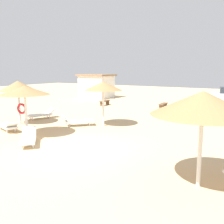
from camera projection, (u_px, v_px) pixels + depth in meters
ground_plane at (76, 149)px, 11.00m from camera, size 80.00×80.00×0.00m
parasol_0 at (25, 90)px, 12.58m from camera, size 2.52×2.52×2.63m
parasol_1 at (18, 86)px, 15.53m from camera, size 2.26×2.26×2.74m
parasol_2 at (203, 103)px, 7.04m from camera, size 2.94×2.94×2.84m
parasol_3 at (103, 86)px, 14.97m from camera, size 2.30×2.30×2.72m
lounger_0 at (29, 137)px, 11.65m from camera, size 1.83×1.77×0.66m
lounger_1 at (42, 114)px, 17.67m from camera, size 1.33×2.00×0.68m
lounger_3 at (77, 121)px, 15.35m from camera, size 1.77×1.82×0.69m
lounger_5 at (8, 126)px, 14.07m from camera, size 2.01×1.16×0.65m
bench_0 at (196, 106)px, 21.53m from camera, size 1.53×0.56×0.49m
bench_1 at (105, 102)px, 24.13m from camera, size 0.54×1.53×0.49m
bench_2 at (163, 105)px, 22.06m from camera, size 0.50×1.52×0.49m
beach_cabana at (97, 86)px, 30.60m from camera, size 3.90×3.28×2.86m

